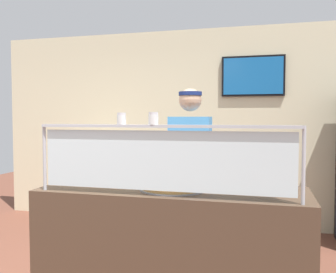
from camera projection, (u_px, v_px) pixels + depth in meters
shop_rear_unit at (215, 127)px, 5.10m from camera, size 6.43×0.13×2.70m
serving_counter at (172, 250)px, 2.85m from camera, size 2.03×0.70×0.95m
sneeze_guard at (162, 152)px, 2.53m from camera, size 1.85×0.06×0.49m
pizza_tray at (173, 187)px, 2.80m from camera, size 0.51×0.51×0.04m
pizza_server at (178, 185)px, 2.77m from camera, size 0.09×0.28×0.01m
parmesan_shaker at (121, 119)px, 2.59m from camera, size 0.06×0.06×0.08m
pepper_flake_shaker at (153, 119)px, 2.53m from camera, size 0.07×0.07×0.09m
worker_figure at (190, 170)px, 3.45m from camera, size 0.41×0.50×1.76m
prep_shelf at (97, 196)px, 5.07m from camera, size 0.70×0.55×0.84m
pizza_box_stack at (97, 159)px, 5.05m from camera, size 0.48×0.47×0.18m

